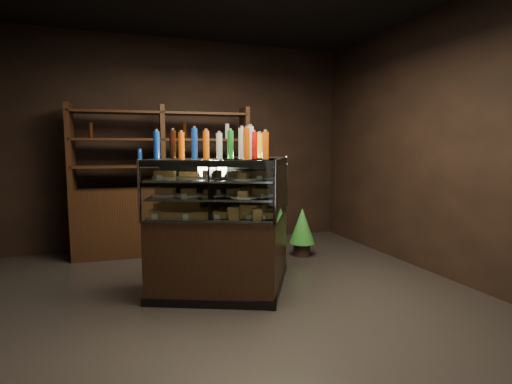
% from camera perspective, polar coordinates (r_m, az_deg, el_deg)
% --- Properties ---
extents(ground, '(5.00, 5.00, 0.00)m').
position_cam_1_polar(ground, '(3.87, -4.06, -15.72)').
color(ground, black).
rests_on(ground, ground).
extents(room_shell, '(5.02, 5.02, 3.01)m').
position_cam_1_polar(room_shell, '(3.61, -4.32, 14.13)').
color(room_shell, black).
rests_on(room_shell, ground).
extents(display_case, '(1.72, 1.39, 1.35)m').
position_cam_1_polar(display_case, '(4.05, -3.19, -7.85)').
color(display_case, black).
rests_on(display_case, ground).
extents(food_display, '(1.38, 1.09, 0.42)m').
position_cam_1_polar(food_display, '(3.95, -3.21, 0.07)').
color(food_display, gold).
rests_on(food_display, display_case).
extents(bottles_top, '(1.22, 0.95, 0.30)m').
position_cam_1_polar(bottles_top, '(3.93, -3.31, 6.87)').
color(bottles_top, yellow).
rests_on(bottles_top, display_case).
extents(potted_conifer, '(0.34, 0.34, 0.73)m').
position_cam_1_polar(potted_conifer, '(5.38, 6.62, -4.70)').
color(potted_conifer, black).
rests_on(potted_conifer, ground).
extents(back_shelving, '(2.36, 0.55, 2.00)m').
position_cam_1_polar(back_shelving, '(5.60, -12.98, -2.40)').
color(back_shelving, black).
rests_on(back_shelving, ground).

